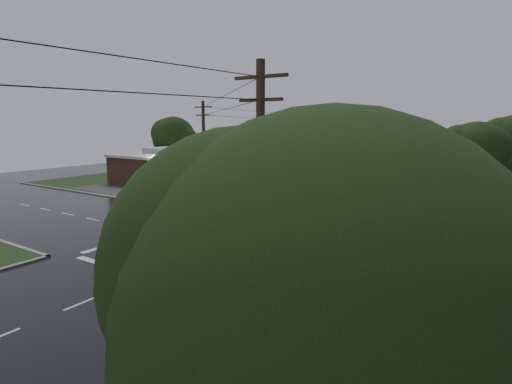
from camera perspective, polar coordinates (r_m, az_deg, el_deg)
The scene contains 16 objects.
ground at distance 29.21m, azimuth -5.12°, elevation -7.74°, with size 120.00×120.00×0.00m, color black.
grass_nw at distance 65.12m, azimuth -8.92°, elevation 1.94°, with size 36.00×36.00×0.08m, color #1F3216.
gas_station at distance 60.10m, azimuth -12.79°, elevation 3.58°, with size 26.20×18.00×5.60m.
pylon_sign at distance 42.91m, azimuth -7.53°, elevation 3.32°, with size 2.00×0.35×6.00m.
utility_pole_nw at distance 41.35m, azimuth -7.44°, elevation 5.46°, with size 2.20×0.32×11.00m.
utility_pole_se at distance 14.91m, azimuth 0.62°, elevation -2.03°, with size 2.20×0.32×11.00m.
utility_pole_n at distance 65.63m, azimuth 9.08°, elevation 6.76°, with size 2.20×0.32×10.50m.
traffic_signals at distance 27.93m, azimuth -5.32°, elevation 5.03°, with size 26.87×26.87×1.47m.
house_near at distance 69.47m, azimuth -0.33°, elevation 6.17°, with size 11.05×8.48×8.60m.
house_far at distance 80.22m, azimuth 3.85°, elevation 6.63°, with size 11.05×8.48×8.60m.
tree_nw_behind at distance 72.87m, azimuth -11.55°, elevation 7.54°, with size 8.93×7.60×10.00m.
tree_ne_near at distance 44.02m, azimuth 29.02°, elevation 4.37°, with size 7.99×6.80×8.98m.
tree_se at distance 6.98m, azimuth 11.47°, elevation -17.80°, with size 8.22×7.00×9.08m.
car_north at distance 37.70m, azimuth 3.49°, elevation -2.47°, with size 1.67×4.80×1.58m, color black.
car_crossing at distance 26.59m, azimuth 5.46°, elevation -7.81°, with size 1.79×4.45×1.51m, color gray.
car_pump at distance 52.02m, azimuth -10.09°, elevation 0.60°, with size 1.72×4.24×1.23m, color #541317.
Camera 1 is at (17.36, -21.79, 8.77)m, focal length 28.00 mm.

